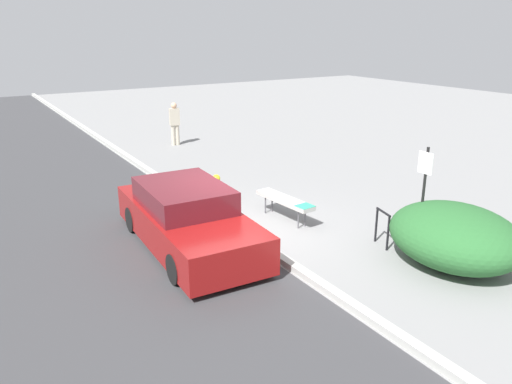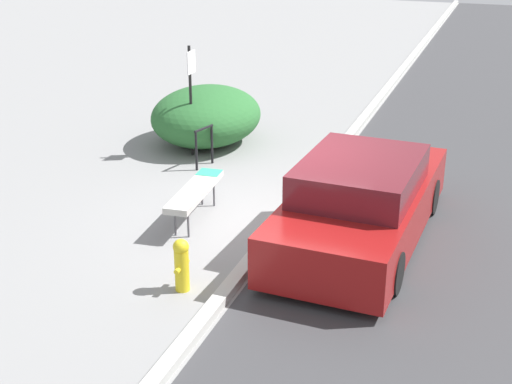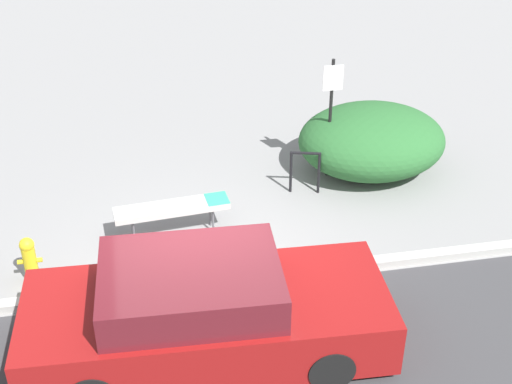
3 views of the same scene
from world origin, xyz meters
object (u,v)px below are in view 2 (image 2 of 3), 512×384
object	(u,v)px
fire_hydrant	(182,263)
parked_car_near	(361,202)
sign_post	(191,91)
bike_rack	(204,143)
bench	(195,191)

from	to	relation	value
fire_hydrant	parked_car_near	xyz separation A→B (m)	(2.37, -1.94, 0.23)
sign_post	fire_hydrant	world-z (taller)	sign_post
bike_rack	parked_car_near	distance (m)	4.30
bike_rack	fire_hydrant	distance (m)	4.94
bench	bike_rack	world-z (taller)	bike_rack
parked_car_near	bike_rack	bearing A→B (deg)	60.83
bike_rack	sign_post	distance (m)	1.17
bike_rack	sign_post	bearing A→B (deg)	42.16
sign_post	fire_hydrant	bearing A→B (deg)	-156.81
bench	parked_car_near	world-z (taller)	parked_car_near
bench	fire_hydrant	bearing A→B (deg)	-164.95
bike_rack	parked_car_near	xyz separation A→B (m)	(-2.26, -3.65, 0.14)
bike_rack	fire_hydrant	size ratio (longest dim) A/B	1.08
sign_post	parked_car_near	xyz separation A→B (m)	(-2.83, -4.17, -0.74)
bike_rack	parked_car_near	world-z (taller)	parked_car_near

